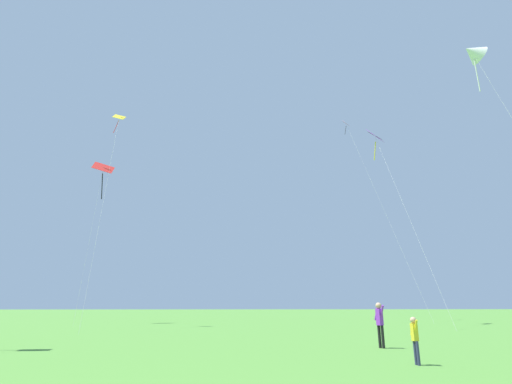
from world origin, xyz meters
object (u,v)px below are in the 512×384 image
Objects in this scene: kite_yellow_diamond at (117,129)px; kite_red_high at (103,175)px; kite_white_distant at (473,53)px; person_with_spool at (380,320)px; kite_pink_low at (351,137)px; kite_purple_streamer at (376,142)px; person_child_small at (415,336)px.

kite_red_high is at bearing 113.93° from kite_yellow_diamond.
kite_white_distant reaches higher than kite_red_high.
kite_red_high is 9.58× the size of person_with_spool.
person_with_spool is at bearing -108.17° from kite_pink_low.
kite_white_distant is 21.67m from kite_pink_low.
kite_purple_streamer is 11.41× the size of person_with_spool.
kite_purple_streamer is 28.43m from person_with_spool.
kite_yellow_diamond is 7.94m from kite_red_high.
kite_white_distant is at bearing 34.91° from person_with_spool.
kite_yellow_diamond is at bearing -153.81° from kite_pink_low.
kite_red_high is at bearing -168.53° from kite_pink_low.
kite_red_high is 37.28m from person_child_small.
person_with_spool is (19.56, -24.32, -13.96)m from kite_red_high.
person_child_small is (-13.60, -13.52, -20.00)m from kite_white_distant.
kite_yellow_diamond is 1.15× the size of kite_red_high.
kite_purple_streamer reaches higher than kite_red_high.
kite_white_distant is 1.31× the size of kite_red_high.
kite_purple_streamer is 10.79m from kite_pink_low.
kite_white_distant is 36.31m from kite_red_high.
kite_white_distant is at bearing -82.31° from kite_pink_low.
kite_white_distant is at bearing 44.83° from person_child_small.
person_child_small is (-0.77, -4.56, -0.26)m from person_with_spool.
kite_white_distant reaches higher than person_with_spool.
person_with_spool is at bearing 80.46° from person_child_small.
kite_red_high is at bearing 172.89° from kite_purple_streamer.
kite_purple_streamer is 32.28m from person_child_small.
kite_pink_low is at bearing 85.75° from kite_purple_streamer.
kite_pink_low is 1.57× the size of kite_red_high.
kite_pink_low reaches higher than kite_purple_streamer.
person_child_small is (-10.71, -34.87, -22.30)m from kite_pink_low.
kite_pink_low is (26.40, 12.99, 5.96)m from kite_yellow_diamond.
kite_white_distant is 30.68m from kite_yellow_diamond.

